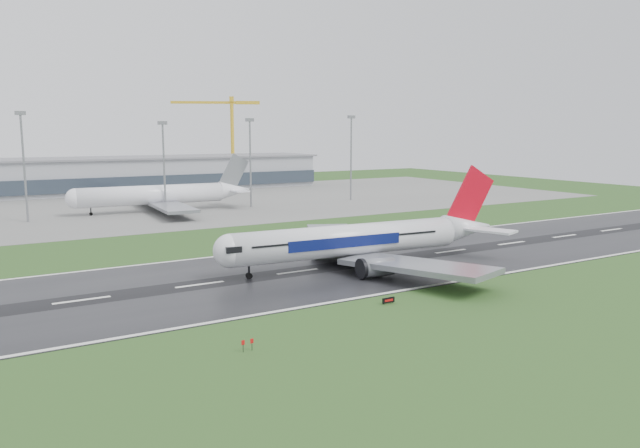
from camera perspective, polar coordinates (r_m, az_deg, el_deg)
ground at (r=110.84m, az=-11.29°, el=-5.67°), size 520.00×520.00×0.00m
runway at (r=110.83m, az=-11.29°, el=-5.65°), size 400.00×45.00×0.10m
apron at (r=230.87m, az=-21.70°, el=1.31°), size 400.00×130.00×0.08m
terminal at (r=289.37m, az=-23.69°, el=4.05°), size 240.00×36.00×15.00m
main_airliner at (r=122.56m, az=4.49°, el=0.41°), size 68.54×65.71×18.96m
parked_airliner at (r=214.39m, az=-14.95°, el=3.64°), size 66.91×62.74×18.72m
tower_crane at (r=326.37m, az=-8.27°, el=7.81°), size 43.23×21.17×45.53m
runway_sign at (r=97.64m, az=6.48°, el=-7.20°), size 2.30×0.28×1.04m
floodmast_2 at (r=202.50m, az=-26.16°, el=4.66°), size 0.64×0.64×32.17m
floodmast_3 at (r=210.25m, az=-14.51°, el=5.03°), size 0.64×0.64×29.60m
floodmast_4 at (r=221.11m, az=-6.59°, el=5.59°), size 0.64×0.64×30.92m
floodmast_5 at (r=242.25m, az=2.95°, el=6.09°), size 0.64×0.64×32.52m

